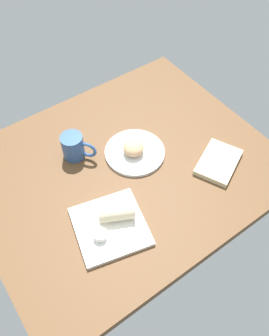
{
  "coord_description": "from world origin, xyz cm",
  "views": [
    {
      "loc": [
        44.36,
        69.02,
        109.89
      ],
      "look_at": [
        -1.43,
        5.08,
        7.0
      ],
      "focal_mm": 37.91,
      "sensor_mm": 36.0,
      "label": 1
    }
  ],
  "objects_px": {
    "scone_pastry": "(133,148)",
    "coffee_mug": "(74,147)",
    "sauce_cup": "(100,235)",
    "breakfast_wrap": "(117,212)",
    "round_plate": "(135,152)",
    "book_stack": "(218,162)",
    "square_plate": "(110,226)"
  },
  "relations": [
    {
      "from": "scone_pastry",
      "to": "coffee_mug",
      "type": "xyz_separation_m",
      "value": [
        0.18,
        -0.13,
        0.01
      ]
    },
    {
      "from": "sauce_cup",
      "to": "breakfast_wrap",
      "type": "height_order",
      "value": "breakfast_wrap"
    },
    {
      "from": "round_plate",
      "to": "breakfast_wrap",
      "type": "distance_m",
      "value": 0.3
    },
    {
      "from": "sauce_cup",
      "to": "book_stack",
      "type": "height_order",
      "value": "sauce_cup"
    },
    {
      "from": "square_plate",
      "to": "coffee_mug",
      "type": "bearing_deg",
      "value": -100.47
    },
    {
      "from": "scone_pastry",
      "to": "round_plate",
      "type": "bearing_deg",
      "value": -164.08
    },
    {
      "from": "sauce_cup",
      "to": "book_stack",
      "type": "distance_m",
      "value": 0.53
    },
    {
      "from": "sauce_cup",
      "to": "book_stack",
      "type": "bearing_deg",
      "value": -179.39
    },
    {
      "from": "sauce_cup",
      "to": "coffee_mug",
      "type": "relative_size",
      "value": 0.37
    },
    {
      "from": "round_plate",
      "to": "book_stack",
      "type": "distance_m",
      "value": 0.32
    },
    {
      "from": "square_plate",
      "to": "sauce_cup",
      "type": "height_order",
      "value": "sauce_cup"
    },
    {
      "from": "round_plate",
      "to": "scone_pastry",
      "type": "xyz_separation_m",
      "value": [
        0.01,
        0.0,
        0.03
      ]
    },
    {
      "from": "book_stack",
      "to": "breakfast_wrap",
      "type": "bearing_deg",
      "value": -3.37
    },
    {
      "from": "square_plate",
      "to": "breakfast_wrap",
      "type": "relative_size",
      "value": 1.96
    },
    {
      "from": "round_plate",
      "to": "coffee_mug",
      "type": "bearing_deg",
      "value": -33.29
    },
    {
      "from": "book_stack",
      "to": "square_plate",
      "type": "bearing_deg",
      "value": -1.42
    },
    {
      "from": "round_plate",
      "to": "sauce_cup",
      "type": "xyz_separation_m",
      "value": [
        0.3,
        0.23,
        0.02
      ]
    },
    {
      "from": "round_plate",
      "to": "coffee_mug",
      "type": "relative_size",
      "value": 1.92
    },
    {
      "from": "round_plate",
      "to": "square_plate",
      "type": "distance_m",
      "value": 0.33
    },
    {
      "from": "sauce_cup",
      "to": "scone_pastry",
      "type": "bearing_deg",
      "value": -142.08
    },
    {
      "from": "round_plate",
      "to": "scone_pastry",
      "type": "height_order",
      "value": "scone_pastry"
    },
    {
      "from": "book_stack",
      "to": "coffee_mug",
      "type": "relative_size",
      "value": 1.85
    },
    {
      "from": "breakfast_wrap",
      "to": "coffee_mug",
      "type": "distance_m",
      "value": 0.33
    },
    {
      "from": "square_plate",
      "to": "breakfast_wrap",
      "type": "xyz_separation_m",
      "value": [
        -0.04,
        -0.01,
        0.04
      ]
    },
    {
      "from": "breakfast_wrap",
      "to": "coffee_mug",
      "type": "bearing_deg",
      "value": -157.38
    },
    {
      "from": "scone_pastry",
      "to": "breakfast_wrap",
      "type": "xyz_separation_m",
      "value": [
        0.21,
        0.2,
        0.01
      ]
    },
    {
      "from": "square_plate",
      "to": "sauce_cup",
      "type": "distance_m",
      "value": 0.06
    },
    {
      "from": "scone_pastry",
      "to": "square_plate",
      "type": "relative_size",
      "value": 0.35
    },
    {
      "from": "round_plate",
      "to": "square_plate",
      "type": "bearing_deg",
      "value": 40.11
    },
    {
      "from": "breakfast_wrap",
      "to": "coffee_mug",
      "type": "height_order",
      "value": "coffee_mug"
    },
    {
      "from": "round_plate",
      "to": "breakfast_wrap",
      "type": "height_order",
      "value": "breakfast_wrap"
    },
    {
      "from": "square_plate",
      "to": "sauce_cup",
      "type": "relative_size",
      "value": 5.15
    }
  ]
}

